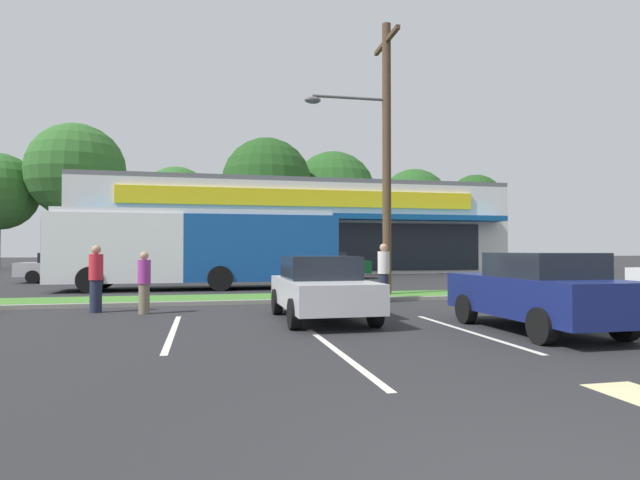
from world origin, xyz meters
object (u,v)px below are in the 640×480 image
(car_1, at_px, (70,267))
(pedestrian_mid, at_px, (384,273))
(pedestrian_near_bench, at_px, (96,279))
(car_2, at_px, (538,291))
(car_0, at_px, (321,287))
(pedestrian_by_pole, at_px, (144,283))
(car_3, at_px, (329,265))
(city_bus, at_px, (199,247))
(utility_pole, at_px, (383,150))

(car_1, bearing_deg, pedestrian_mid, -46.91)
(pedestrian_near_bench, bearing_deg, car_2, -113.19)
(car_0, height_order, pedestrian_by_pole, pedestrian_by_pole)
(car_0, distance_m, car_3, 16.98)
(car_0, relative_size, pedestrian_mid, 2.27)
(car_2, distance_m, pedestrian_near_bench, 10.65)
(city_bus, bearing_deg, car_3, -138.00)
(utility_pole, relative_size, car_3, 2.18)
(city_bus, relative_size, car_2, 2.67)
(car_1, distance_m, pedestrian_by_pole, 15.38)
(city_bus, height_order, car_2, city_bus)
(pedestrian_by_pole, bearing_deg, car_3, -13.69)
(car_2, distance_m, pedestrian_by_pole, 9.27)
(city_bus, height_order, pedestrian_near_bench, city_bus)
(utility_pole, height_order, pedestrian_near_bench, utility_pole)
(pedestrian_near_bench, bearing_deg, car_1, 22.23)
(pedestrian_mid, bearing_deg, utility_pole, 102.73)
(car_3, bearing_deg, city_bus, -138.52)
(car_0, distance_m, pedestrian_mid, 4.56)
(car_2, distance_m, car_3, 19.11)
(pedestrian_near_bench, height_order, pedestrian_by_pole, pedestrian_near_bench)
(utility_pole, bearing_deg, pedestrian_by_pole, -157.95)
(city_bus, bearing_deg, utility_pole, 140.83)
(pedestrian_near_bench, xyz_separation_m, pedestrian_mid, (8.22, 0.95, 0.04))
(car_2, bearing_deg, car_3, -1.00)
(utility_pole, distance_m, pedestrian_near_bench, 9.98)
(city_bus, height_order, car_0, city_bus)
(car_3, bearing_deg, pedestrian_near_bench, -124.72)
(car_0, bearing_deg, pedestrian_by_pole, -116.33)
(car_1, distance_m, pedestrian_mid, 17.74)
(city_bus, bearing_deg, car_2, 118.10)
(city_bus, relative_size, pedestrian_mid, 6.23)
(car_1, xyz_separation_m, car_3, (13.47, -0.08, 0.01))
(car_1, height_order, pedestrian_mid, pedestrian_mid)
(car_3, distance_m, pedestrian_near_bench, 16.82)
(pedestrian_near_bench, distance_m, pedestrian_mid, 8.28)
(pedestrian_near_bench, bearing_deg, utility_pole, -67.81)
(utility_pole, relative_size, pedestrian_by_pole, 5.97)
(utility_pole, distance_m, city_bus, 8.71)
(car_0, bearing_deg, pedestrian_near_bench, -116.01)
(car_3, bearing_deg, car_0, -104.20)
(city_bus, bearing_deg, car_1, -44.02)
(car_0, xyz_separation_m, car_2, (3.83, -2.64, 0.05))
(utility_pole, relative_size, car_2, 2.22)
(car_3, relative_size, pedestrian_near_bench, 2.48)
(car_0, bearing_deg, city_bus, -164.22)
(pedestrian_near_bench, relative_size, pedestrian_by_pole, 1.10)
(car_2, relative_size, pedestrian_mid, 2.34)
(car_2, xyz_separation_m, car_3, (0.33, 19.11, -0.03))
(utility_pole, height_order, car_2, utility_pole)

